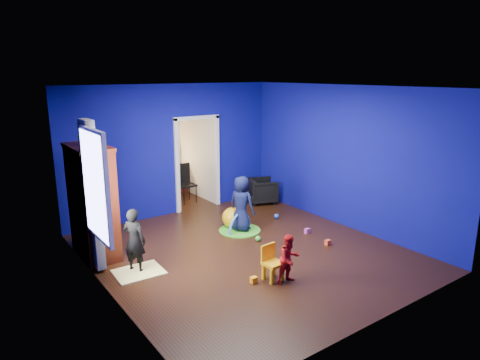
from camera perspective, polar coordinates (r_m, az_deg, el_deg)
floor at (r=7.78m, az=0.87°, el=-9.60°), size 5.00×5.50×0.01m
ceiling at (r=7.12m, az=0.96°, el=12.27°), size 5.00×5.50×0.01m
wall_back at (r=9.62m, az=-8.89°, el=3.92°), size 5.00×0.02×2.90m
wall_front at (r=5.44m, az=18.44°, el=-4.65°), size 5.00×0.02×2.90m
wall_left at (r=6.21m, az=-17.98°, el=-2.30°), size 0.02×5.50×2.90m
wall_right at (r=9.00m, az=13.84°, el=2.96°), size 0.02×5.50×2.90m
alcove at (r=10.69m, az=-8.11°, el=3.88°), size 1.00×1.75×2.50m
armchair at (r=10.53m, az=2.96°, el=-1.44°), size 0.85×0.84×0.61m
child_black at (r=7.09m, az=-13.90°, el=-7.82°), size 0.43×0.46×1.06m
child_navy at (r=8.60m, az=0.19°, el=-3.20°), size 0.54×0.65×1.14m
toddler_red at (r=6.65m, az=6.58°, el=-10.39°), size 0.39×0.31×0.77m
vase at (r=7.25m, az=-19.08°, el=4.81°), size 0.24×0.24×0.19m
potted_plant at (r=7.73m, az=-20.26°, el=5.86°), size 0.25×0.25×0.35m
tv_armoire at (r=7.76m, az=-19.09°, el=-2.76°), size 0.58×1.14×1.96m
crt_tv at (r=7.76m, az=-18.83°, el=-2.44°), size 0.46×0.70×0.54m
yellow_blanket at (r=7.21m, az=-13.34°, el=-11.89°), size 0.78×0.63×0.03m
hopper_ball at (r=8.88m, az=-1.02°, el=-5.03°), size 0.43×0.43×0.43m
kid_chair at (r=6.75m, az=4.42°, el=-11.19°), size 0.30×0.30×0.50m
play_mat at (r=8.76m, az=-0.04°, el=-6.73°), size 0.85×0.85×0.02m
toy_arch at (r=8.76m, az=-0.04°, el=-6.67°), size 0.73×0.31×0.76m
window_left at (r=6.52m, az=-18.87°, el=-0.71°), size 0.03×0.95×1.55m
curtain at (r=7.13m, az=-19.11°, el=-1.97°), size 0.14×0.42×2.40m
doorway at (r=9.98m, az=-5.73°, el=2.04°), size 1.16×0.10×2.10m
study_desk at (r=11.43m, az=-9.44°, el=0.01°), size 0.88×0.44×0.75m
desk_monitor at (r=11.41m, az=-9.82°, el=2.93°), size 0.40×0.05×0.32m
desk_lamp at (r=11.25m, az=-10.97°, el=2.61°), size 0.14×0.14×0.14m
folding_chair at (r=10.58m, az=-7.14°, el=-0.58°), size 0.40×0.40×0.92m
book_shelf at (r=11.25m, az=-10.03°, el=8.28°), size 0.88×0.24×0.04m
toy_0 at (r=8.23m, az=11.62°, el=-8.16°), size 0.10×0.08×0.10m
toy_1 at (r=9.50m, az=4.88°, el=-4.80°), size 0.11×0.11×0.11m
toy_2 at (r=6.72m, az=1.83°, el=-13.18°), size 0.10×0.08×0.10m
toy_3 at (r=8.24m, az=2.42°, el=-7.79°), size 0.11×0.11×0.11m
toy_4 at (r=8.72m, az=8.95°, el=-6.72°), size 0.10×0.08×0.10m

